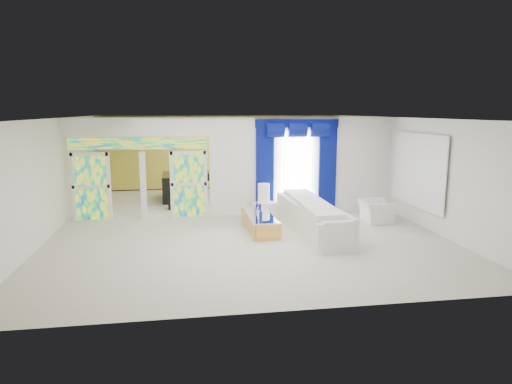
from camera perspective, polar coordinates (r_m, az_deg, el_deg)
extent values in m
plane|color=#B7AF9E|center=(13.19, -2.10, -3.82)|extent=(12.00, 12.00, 0.00)
cube|color=white|center=(14.29, 5.98, 3.34)|extent=(5.70, 0.18, 3.00)
cube|color=white|center=(13.78, -14.66, 7.93)|extent=(4.30, 0.18, 0.55)
cube|color=#994C3F|center=(14.16, -20.08, 0.66)|extent=(0.95, 0.04, 2.00)
cube|color=#994C3F|center=(13.88, -8.47, 1.00)|extent=(0.95, 0.04, 2.00)
cube|color=#994C3F|center=(13.80, -14.57, 5.96)|extent=(4.00, 0.05, 0.35)
cube|color=white|center=(14.13, 5.10, 3.08)|extent=(1.00, 0.02, 2.30)
cube|color=#04104D|center=(13.90, 1.12, 2.79)|extent=(0.55, 0.10, 2.80)
cube|color=#04104D|center=(14.39, 9.00, 2.92)|extent=(0.55, 0.10, 2.80)
cube|color=#04104D|center=(14.00, 5.22, 8.63)|extent=(2.60, 0.12, 0.25)
cube|color=white|center=(13.46, 19.78, 2.58)|extent=(0.04, 2.70, 1.90)
cube|color=gold|center=(18.74, -4.29, 5.01)|extent=(9.70, 0.12, 2.90)
cube|color=white|center=(12.14, 7.03, -3.32)|extent=(1.11, 3.97, 0.75)
cube|color=gold|center=(12.17, 0.49, -3.96)|extent=(0.79, 1.99, 0.43)
cube|color=white|center=(13.91, 2.20, -2.16)|extent=(1.34, 0.55, 0.43)
cylinder|color=white|center=(13.76, 0.98, -0.14)|extent=(0.36, 0.36, 0.58)
imported|color=white|center=(13.61, 14.87, -2.37)|extent=(0.87, 0.99, 0.62)
cube|color=black|center=(16.69, -9.28, 0.66)|extent=(1.44, 1.86, 0.93)
cube|color=black|center=(15.17, -9.27, -1.48)|extent=(0.94, 0.38, 0.31)
cube|color=#A68A53|center=(16.11, -19.20, -0.28)|extent=(0.68, 0.64, 0.83)
sphere|color=gold|center=(16.13, -11.85, 8.07)|extent=(0.60, 0.60, 0.60)
cylinder|color=white|center=(11.73, 0.48, -3.02)|extent=(0.10, 0.10, 0.16)
cylinder|color=navy|center=(12.11, 0.49, -2.32)|extent=(0.08, 0.08, 0.27)
cylinder|color=silver|center=(12.36, 0.32, -2.44)|extent=(0.11, 0.11, 0.11)
cylinder|color=navy|center=(11.57, 0.61, -3.08)|extent=(0.09, 0.09, 0.21)
cylinder|color=#18148D|center=(12.58, 0.13, -2.00)|extent=(0.08, 0.08, 0.20)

